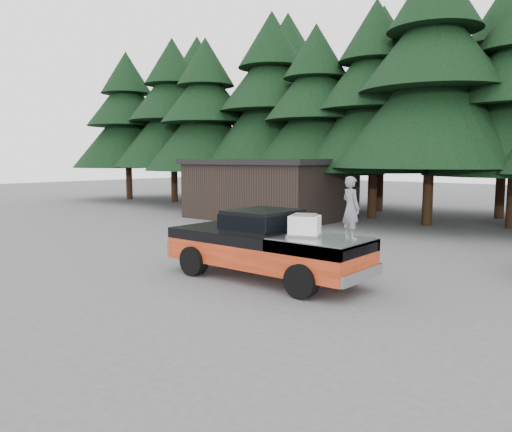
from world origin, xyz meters
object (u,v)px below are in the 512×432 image
Objects in this scene: pickup_truck at (266,255)px; utility_building at (270,188)px; air_compressor at (305,226)px; man_on_bed at (351,208)px.

utility_building is at bearing 127.50° from pickup_truck.
air_compressor is at bearing -2.35° from pickup_truck.
utility_building reaches higher than man_on_bed.
pickup_truck is at bearing -52.50° from utility_building.
pickup_truck is 14.41m from utility_building.
man_on_bed is 0.18× the size of utility_building.
pickup_truck is 1.60m from air_compressor.
pickup_truck is 2.84m from man_on_bed.
pickup_truck is at bearing 31.33° from man_on_bed.
pickup_truck is at bearing 155.66° from air_compressor.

